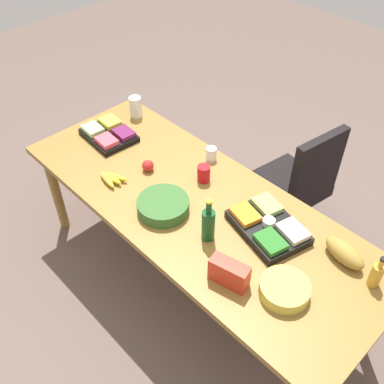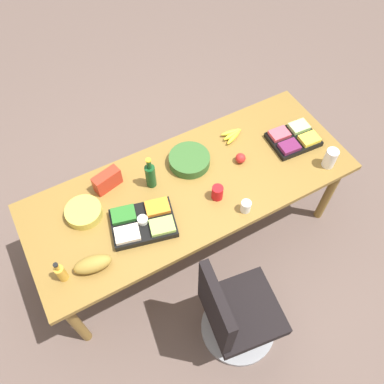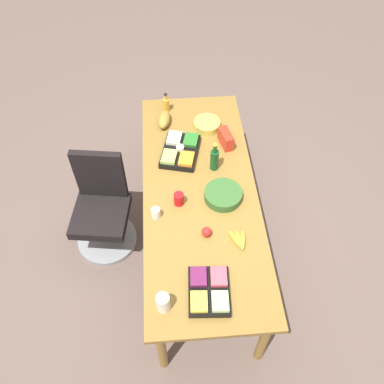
{
  "view_description": "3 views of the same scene",
  "coord_description": "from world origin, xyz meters",
  "px_view_note": "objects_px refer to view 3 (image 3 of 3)",
  "views": [
    {
      "loc": [
        1.34,
        -1.32,
        2.6
      ],
      "look_at": [
        -0.04,
        0.01,
        0.83
      ],
      "focal_mm": 41.29,
      "sensor_mm": 36.0,
      "label": 1
    },
    {
      "loc": [
        0.78,
        1.43,
        3.11
      ],
      "look_at": [
        0.04,
        0.08,
        0.82
      ],
      "focal_mm": 37.1,
      "sensor_mm": 36.0,
      "label": 2
    },
    {
      "loc": [
        -2.1,
        0.23,
        3.41
      ],
      "look_at": [
        -0.06,
        0.07,
        0.84
      ],
      "focal_mm": 38.62,
      "sensor_mm": 36.0,
      "label": 3
    }
  ],
  "objects_px": {
    "conference_table": "(200,197)",
    "wine_bottle": "(214,159)",
    "apple_red": "(207,232)",
    "bread_loaf": "(164,119)",
    "dressing_bottle": "(166,104)",
    "red_solo_cup": "(179,199)",
    "paper_cup": "(156,213)",
    "chip_bowl": "(207,125)",
    "mayo_jar": "(163,303)",
    "chip_bag_red": "(226,139)",
    "banana_bunch": "(239,239)",
    "veggie_tray": "(180,151)",
    "fruit_platter": "(209,291)",
    "office_chair": "(103,213)",
    "salad_bowl": "(223,195)"
  },
  "relations": [
    {
      "from": "conference_table",
      "to": "wine_bottle",
      "type": "distance_m",
      "value": 0.34
    },
    {
      "from": "conference_table",
      "to": "apple_red",
      "type": "height_order",
      "value": "apple_red"
    },
    {
      "from": "bread_loaf",
      "to": "dressing_bottle",
      "type": "height_order",
      "value": "dressing_bottle"
    },
    {
      "from": "red_solo_cup",
      "to": "bread_loaf",
      "type": "relative_size",
      "value": 0.46
    },
    {
      "from": "dressing_bottle",
      "to": "red_solo_cup",
      "type": "bearing_deg",
      "value": -177.29
    },
    {
      "from": "dressing_bottle",
      "to": "paper_cup",
      "type": "distance_m",
      "value": 1.26
    },
    {
      "from": "chip_bowl",
      "to": "dressing_bottle",
      "type": "bearing_deg",
      "value": 53.46
    },
    {
      "from": "mayo_jar",
      "to": "dressing_bottle",
      "type": "distance_m",
      "value": 2.01
    },
    {
      "from": "chip_bag_red",
      "to": "banana_bunch",
      "type": "bearing_deg",
      "value": 178.26
    },
    {
      "from": "banana_bunch",
      "to": "dressing_bottle",
      "type": "distance_m",
      "value": 1.6
    },
    {
      "from": "conference_table",
      "to": "veggie_tray",
      "type": "height_order",
      "value": "veggie_tray"
    },
    {
      "from": "fruit_platter",
      "to": "office_chair",
      "type": "bearing_deg",
      "value": 39.47
    },
    {
      "from": "apple_red",
      "to": "bread_loaf",
      "type": "height_order",
      "value": "bread_loaf"
    },
    {
      "from": "mayo_jar",
      "to": "wine_bottle",
      "type": "bearing_deg",
      "value": -21.24
    },
    {
      "from": "veggie_tray",
      "to": "chip_bowl",
      "type": "xyz_separation_m",
      "value": [
        0.32,
        -0.27,
        -0.0
      ]
    },
    {
      "from": "dressing_bottle",
      "to": "office_chair",
      "type": "bearing_deg",
      "value": 144.69
    },
    {
      "from": "salad_bowl",
      "to": "dressing_bottle",
      "type": "height_order",
      "value": "dressing_bottle"
    },
    {
      "from": "chip_bowl",
      "to": "bread_loaf",
      "type": "height_order",
      "value": "bread_loaf"
    },
    {
      "from": "mayo_jar",
      "to": "chip_bowl",
      "type": "relative_size",
      "value": 0.63
    },
    {
      "from": "banana_bunch",
      "to": "paper_cup",
      "type": "xyz_separation_m",
      "value": [
        0.28,
        0.61,
        0.02
      ]
    },
    {
      "from": "apple_red",
      "to": "veggie_tray",
      "type": "distance_m",
      "value": 0.88
    },
    {
      "from": "wine_bottle",
      "to": "paper_cup",
      "type": "bearing_deg",
      "value": 132.84
    },
    {
      "from": "paper_cup",
      "to": "chip_bag_red",
      "type": "xyz_separation_m",
      "value": [
        0.75,
        -0.64,
        0.03
      ]
    },
    {
      "from": "salad_bowl",
      "to": "dressing_bottle",
      "type": "relative_size",
      "value": 1.54
    },
    {
      "from": "chip_bowl",
      "to": "paper_cup",
      "type": "xyz_separation_m",
      "value": [
        -0.98,
        0.5,
        0.01
      ]
    },
    {
      "from": "paper_cup",
      "to": "apple_red",
      "type": "bearing_deg",
      "value": -118.11
    },
    {
      "from": "bread_loaf",
      "to": "wine_bottle",
      "type": "height_order",
      "value": "wine_bottle"
    },
    {
      "from": "office_chair",
      "to": "bread_loaf",
      "type": "height_order",
      "value": "office_chair"
    },
    {
      "from": "conference_table",
      "to": "salad_bowl",
      "type": "distance_m",
      "value": 0.23
    },
    {
      "from": "apple_red",
      "to": "dressing_bottle",
      "type": "height_order",
      "value": "dressing_bottle"
    },
    {
      "from": "veggie_tray",
      "to": "fruit_platter",
      "type": "distance_m",
      "value": 1.34
    },
    {
      "from": "veggie_tray",
      "to": "chip_bowl",
      "type": "bearing_deg",
      "value": -40.07
    },
    {
      "from": "conference_table",
      "to": "wine_bottle",
      "type": "relative_size",
      "value": 8.48
    },
    {
      "from": "red_solo_cup",
      "to": "fruit_platter",
      "type": "bearing_deg",
      "value": -168.6
    },
    {
      "from": "salad_bowl",
      "to": "chip_bag_red",
      "type": "relative_size",
      "value": 1.52
    },
    {
      "from": "banana_bunch",
      "to": "salad_bowl",
      "type": "distance_m",
      "value": 0.42
    },
    {
      "from": "veggie_tray",
      "to": "bread_loaf",
      "type": "bearing_deg",
      "value": 17.41
    },
    {
      "from": "conference_table",
      "to": "salad_bowl",
      "type": "relative_size",
      "value": 7.87
    },
    {
      "from": "banana_bunch",
      "to": "wine_bottle",
      "type": "xyz_separation_m",
      "value": [
        0.75,
        0.1,
        0.08
      ]
    },
    {
      "from": "conference_table",
      "to": "mayo_jar",
      "type": "height_order",
      "value": "mayo_jar"
    },
    {
      "from": "red_solo_cup",
      "to": "bread_loaf",
      "type": "height_order",
      "value": "red_solo_cup"
    },
    {
      "from": "mayo_jar",
      "to": "veggie_tray",
      "type": "relative_size",
      "value": 0.33
    },
    {
      "from": "fruit_platter",
      "to": "wine_bottle",
      "type": "height_order",
      "value": "wine_bottle"
    },
    {
      "from": "veggie_tray",
      "to": "bread_loaf",
      "type": "distance_m",
      "value": 0.42
    },
    {
      "from": "red_solo_cup",
      "to": "wine_bottle",
      "type": "relative_size",
      "value": 0.39
    },
    {
      "from": "bread_loaf",
      "to": "wine_bottle",
      "type": "distance_m",
      "value": 0.72
    },
    {
      "from": "chip_bag_red",
      "to": "mayo_jar",
      "type": "bearing_deg",
      "value": 157.9
    },
    {
      "from": "wine_bottle",
      "to": "dressing_bottle",
      "type": "bearing_deg",
      "value": 25.6
    },
    {
      "from": "red_solo_cup",
      "to": "dressing_bottle",
      "type": "height_order",
      "value": "dressing_bottle"
    },
    {
      "from": "dressing_bottle",
      "to": "bread_loaf",
      "type": "bearing_deg",
      "value": 171.62
    }
  ]
}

